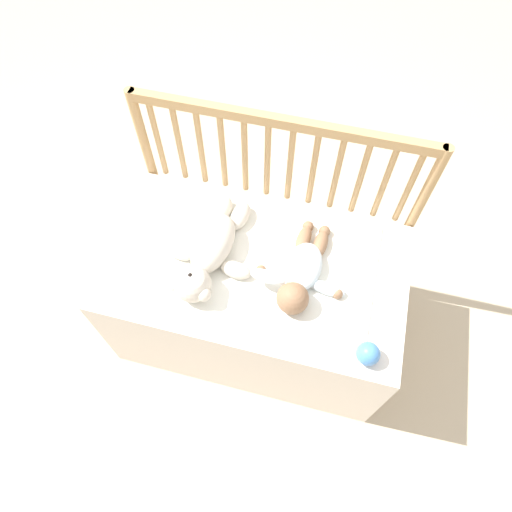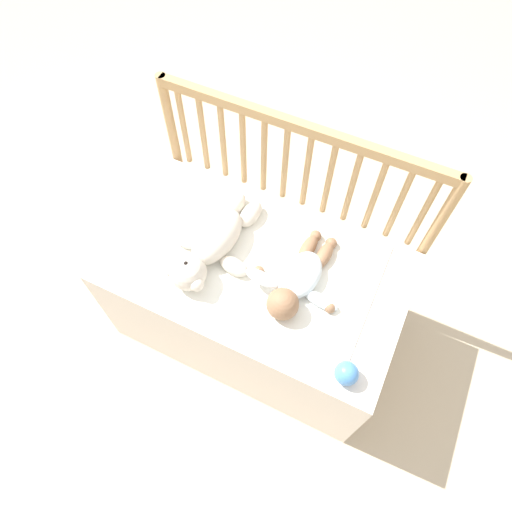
# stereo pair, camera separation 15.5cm
# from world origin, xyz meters

# --- Properties ---
(ground_plane) EXTENTS (12.00, 12.00, 0.00)m
(ground_plane) POSITION_xyz_m (0.00, 0.00, 0.00)
(ground_plane) COLOR #C6B293
(crib_mattress) EXTENTS (1.06, 0.61, 0.53)m
(crib_mattress) POSITION_xyz_m (0.00, 0.00, 0.26)
(crib_mattress) COLOR white
(crib_mattress) RESTS_ON ground_plane
(crib_rail) EXTENTS (1.06, 0.04, 0.92)m
(crib_rail) POSITION_xyz_m (0.00, 0.33, 0.64)
(crib_rail) COLOR tan
(crib_rail) RESTS_ON ground_plane
(blanket) EXTENTS (0.84, 0.53, 0.01)m
(blanket) POSITION_xyz_m (-0.01, 0.02, 0.53)
(blanket) COLOR white
(blanket) RESTS_ON crib_mattress
(teddy_bear) EXTENTS (0.32, 0.46, 0.13)m
(teddy_bear) POSITION_xyz_m (-0.16, -0.02, 0.58)
(teddy_bear) COLOR silver
(teddy_bear) RESTS_ON crib_mattress
(baby) EXTENTS (0.33, 0.38, 0.11)m
(baby) POSITION_xyz_m (0.16, -0.01, 0.57)
(baby) COLOR white
(baby) RESTS_ON crib_mattress
(toy_ball) EXTENTS (0.07, 0.07, 0.07)m
(toy_ball) POSITION_xyz_m (0.42, -0.23, 0.57)
(toy_ball) COLOR #4C8CDB
(toy_ball) RESTS_ON crib_mattress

